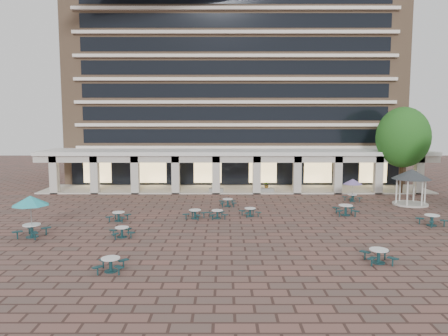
{
  "coord_description": "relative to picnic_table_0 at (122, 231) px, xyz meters",
  "views": [
    {
      "loc": [
        -1.24,
        -32.65,
        7.81
      ],
      "look_at": [
        -1.28,
        3.0,
        3.77
      ],
      "focal_mm": 35.0,
      "sensor_mm": 36.0,
      "label": 1
    }
  ],
  "objects": [
    {
      "name": "ground",
      "position": [
        8.03,
        4.49,
        -0.41
      ],
      "size": [
        120.0,
        120.0,
        0.0
      ],
      "primitive_type": "plane",
      "color": "brown",
      "rests_on": "ground"
    },
    {
      "name": "picnic_table_9",
      "position": [
        4.47,
        5.42,
        0.02
      ],
      "size": [
        1.95,
        1.95,
        0.71
      ],
      "rotation": [
        0.0,
        0.0,
        -0.41
      ],
      "color": "#14383C",
      "rests_on": "ground"
    },
    {
      "name": "picnic_table_2",
      "position": [
        15.17,
        -5.15,
        0.05
      ],
      "size": [
        1.71,
        1.71,
        0.76
      ],
      "rotation": [
        0.0,
        0.0,
        0.0
      ],
      "color": "#14383C",
      "rests_on": "ground"
    },
    {
      "name": "tree_east_c",
      "position": [
        25.15,
        16.72,
        5.49
      ],
      "size": [
        5.42,
        5.42,
        9.02
      ],
      "color": "#432C1B",
      "rests_on": "ground"
    },
    {
      "name": "apartment_building",
      "position": [
        8.03,
        29.96,
        12.19
      ],
      "size": [
        40.0,
        15.5,
        25.2
      ],
      "color": "#906E51",
      "rests_on": "ground"
    },
    {
      "name": "planter_right",
      "position": [
        11.25,
        17.39,
        0.1
      ],
      "size": [
        1.5,
        0.64,
        1.26
      ],
      "color": "gray",
      "rests_on": "ground"
    },
    {
      "name": "picnic_table_13",
      "position": [
        16.63,
        6.62,
        0.09
      ],
      "size": [
        1.96,
        1.96,
        0.85
      ],
      "rotation": [
        0.0,
        0.0,
        -0.05
      ],
      "color": "#14383C",
      "rests_on": "ground"
    },
    {
      "name": "picnic_table_3",
      "position": [
        22.03,
        3.23,
        0.06
      ],
      "size": [
        2.11,
        2.11,
        0.79
      ],
      "rotation": [
        0.0,
        0.0,
        0.32
      ],
      "color": "#14383C",
      "rests_on": "ground"
    },
    {
      "name": "picnic_table_8",
      "position": [
        -1.34,
        4.61,
        0.01
      ],
      "size": [
        1.78,
        1.78,
        0.7
      ],
      "rotation": [
        0.0,
        0.0,
        -0.2
      ],
      "color": "#14383C",
      "rests_on": "ground"
    },
    {
      "name": "planter_left",
      "position": [
        5.9,
        17.39,
        0.08
      ],
      "size": [
        1.5,
        0.79,
        1.24
      ],
      "color": "gray",
      "rests_on": "ground"
    },
    {
      "name": "picnic_table_1",
      "position": [
        0.95,
        -6.51,
        0.02
      ],
      "size": [
        1.64,
        1.64,
        0.72
      ],
      "rotation": [
        0.0,
        0.0,
        0.01
      ],
      "color": "#14383C",
      "rests_on": "ground"
    },
    {
      "name": "picnic_table_12",
      "position": [
        7.07,
        10.26,
        -0.0
      ],
      "size": [
        1.61,
        1.61,
        0.68
      ],
      "rotation": [
        0.0,
        0.0,
        0.07
      ],
      "color": "#14383C",
      "rests_on": "ground"
    },
    {
      "name": "picnic_table_10",
      "position": [
        8.85,
        6.28,
        -0.01
      ],
      "size": [
        1.81,
        1.81,
        0.67
      ],
      "rotation": [
        0.0,
        0.0,
        0.36
      ],
      "color": "#14383C",
      "rests_on": "ground"
    },
    {
      "name": "picnic_table_5",
      "position": [
        6.22,
        5.48,
        -0.01
      ],
      "size": [
        1.72,
        1.72,
        0.67
      ],
      "rotation": [
        0.0,
        0.0,
        0.24
      ],
      "color": "#14383C",
      "rests_on": "ground"
    },
    {
      "name": "picnic_table_11",
      "position": [
        18.92,
        12.66,
        1.39
      ],
      "size": [
        1.84,
        1.84,
        2.12
      ],
      "rotation": [
        0.0,
        0.0,
        0.32
      ],
      "color": "#14383C",
      "rests_on": "ground"
    },
    {
      "name": "gazebo",
      "position": [
        23.73,
        10.99,
        2.03
      ],
      "size": [
        3.48,
        3.48,
        3.24
      ],
      "rotation": [
        0.0,
        0.0,
        -0.09
      ],
      "color": "beige",
      "rests_on": "ground"
    },
    {
      "name": "picnic_table_0",
      "position": [
        0.0,
        0.0,
        0.0
      ],
      "size": [
        1.86,
        1.86,
        0.69
      ],
      "rotation": [
        0.0,
        0.0,
        0.38
      ],
      "color": "#14383C",
      "rests_on": "ground"
    },
    {
      "name": "retail_arcade",
      "position": [
        8.03,
        19.29,
        2.59
      ],
      "size": [
        42.0,
        6.6,
        4.4
      ],
      "color": "white",
      "rests_on": "ground"
    },
    {
      "name": "picnic_table_4",
      "position": [
        -5.97,
        0.03,
        1.94
      ],
      "size": [
        2.39,
        2.39,
        2.76
      ],
      "rotation": [
        0.0,
        0.0,
        -0.18
      ],
      "color": "#14383C",
      "rests_on": "ground"
    }
  ]
}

